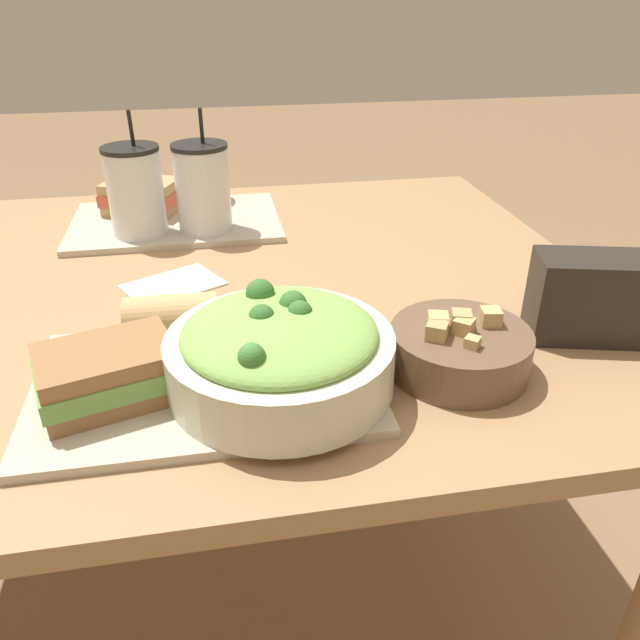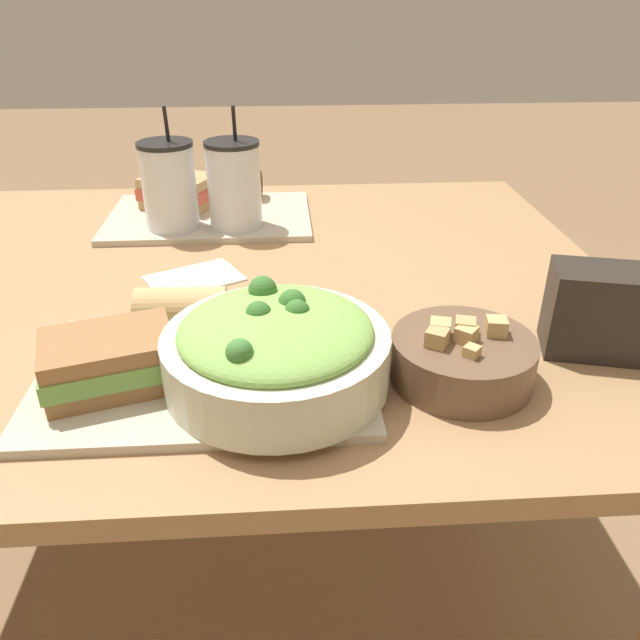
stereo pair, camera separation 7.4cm
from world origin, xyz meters
The scene contains 14 objects.
ground_plane centered at (0.00, 0.00, 0.00)m, with size 12.00×12.00×0.00m, color #846647.
dining_table centered at (0.00, 0.00, 0.67)m, with size 1.38×1.03×0.76m.
tray_near centered at (0.05, -0.29, 0.77)m, with size 0.40×0.28×0.01m.
tray_far centered at (0.00, 0.29, 0.77)m, with size 0.40×0.28×0.01m.
salad_bowl centered at (0.13, -0.32, 0.82)m, with size 0.26×0.26×0.11m.
soup_bowl centered at (0.36, -0.31, 0.80)m, with size 0.17×0.17×0.08m.
sandwich_near centered at (-0.06, -0.31, 0.81)m, with size 0.18×0.14×0.06m.
baguette_near centered at (0.01, -0.19, 0.81)m, with size 0.12×0.06×0.06m.
sandwich_far centered at (-0.06, 0.34, 0.81)m, with size 0.17×0.16×0.06m.
baguette_far centered at (0.06, 0.39, 0.81)m, with size 0.09×0.07×0.06m.
drink_cup_dark centered at (-0.06, 0.22, 0.85)m, with size 0.10×0.10×0.22m.
drink_cup_red centered at (0.06, 0.22, 0.85)m, with size 0.10×0.10×0.22m.
chip_bag centered at (0.56, -0.26, 0.82)m, with size 0.16×0.11×0.12m.
napkin_folded centered at (0.00, 0.00, 0.77)m, with size 0.18×0.16×0.00m.
Camera 1 is at (0.07, -0.93, 1.20)m, focal length 35.00 mm.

